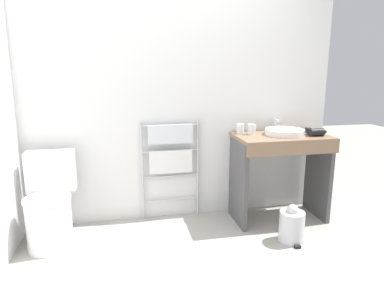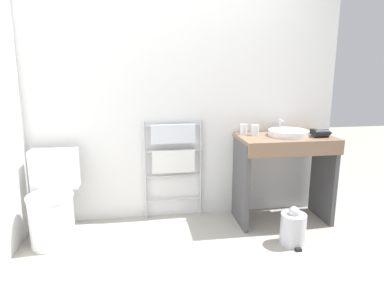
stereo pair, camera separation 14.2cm
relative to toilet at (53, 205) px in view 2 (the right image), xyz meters
The scene contains 10 objects.
wall_back 1.60m from the toilet, 20.16° to the left, with size 3.16×0.12×2.64m, color white.
toilet is the anchor object (origin of this frame).
towel_radiator 1.19m from the toilet, 16.29° to the left, with size 0.58×0.06×0.99m.
vanity_counter 2.16m from the toilet, ahead, with size 0.89×0.53×0.86m.
sink_basin 2.25m from the toilet, ahead, with size 0.38×0.38×0.06m.
faucet 2.28m from the toilet, ahead, with size 0.02×0.10×0.13m.
cup_near_wall 1.88m from the toilet, ahead, with size 0.07×0.07×0.10m.
cup_near_edge 1.96m from the toilet, ahead, with size 0.08×0.08×0.10m.
hair_dryer 2.52m from the toilet, ahead, with size 0.18×0.16×0.07m.
trash_bin 2.10m from the toilet, 10.59° to the right, with size 0.22×0.25×0.34m.
Camera 2 is at (-0.39, -1.95, 1.50)m, focal length 32.00 mm.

